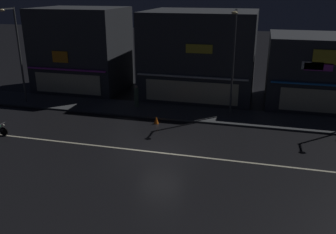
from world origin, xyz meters
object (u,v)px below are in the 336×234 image
at_px(streetlamp_mid, 233,56).
at_px(pedestrian_on_sidewalk, 136,97).
at_px(traffic_cone, 156,120).
at_px(streetlamp_west, 18,49).

xyz_separation_m(streetlamp_mid, pedestrian_on_sidewalk, (-7.69, 0.25, -3.75)).
bearing_deg(streetlamp_mid, traffic_cone, -150.95).
bearing_deg(traffic_cone, pedestrian_on_sidewalk, 129.99).
xyz_separation_m(streetlamp_west, traffic_cone, (12.37, -1.86, -4.45)).
distance_m(streetlamp_mid, traffic_cone, 7.35).
distance_m(streetlamp_mid, pedestrian_on_sidewalk, 8.56).
bearing_deg(streetlamp_mid, pedestrian_on_sidewalk, 178.12).
bearing_deg(streetlamp_west, streetlamp_mid, 3.20).
relative_size(streetlamp_mid, traffic_cone, 14.35).
height_order(streetlamp_mid, pedestrian_on_sidewalk, streetlamp_mid).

